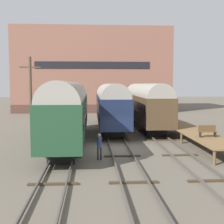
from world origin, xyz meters
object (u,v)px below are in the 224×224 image
(utility_pole, at_px, (31,98))
(train_car_navy, at_px, (111,103))
(bench, at_px, (207,131))
(train_car_green, at_px, (68,108))
(person_worker, at_px, (99,144))
(train_car_brown, at_px, (145,103))

(utility_pole, bearing_deg, train_car_navy, 46.94)
(train_car_navy, relative_size, bench, 12.72)
(train_car_green, height_order, person_worker, train_car_green)
(train_car_navy, distance_m, person_worker, 14.94)
(train_car_brown, xyz_separation_m, person_worker, (-5.85, -15.47, -1.87))
(person_worker, bearing_deg, train_car_navy, 83.54)
(train_car_brown, bearing_deg, person_worker, -110.71)
(person_worker, bearing_deg, train_car_green, 112.04)
(train_car_green, distance_m, bench, 11.70)
(train_car_navy, height_order, utility_pole, utility_pole)
(train_car_navy, bearing_deg, bench, -60.21)
(train_car_brown, height_order, train_car_green, train_car_green)
(train_car_navy, bearing_deg, train_car_brown, 10.10)
(bench, relative_size, utility_pole, 0.19)
(train_car_navy, bearing_deg, person_worker, -96.46)
(train_car_navy, bearing_deg, train_car_green, -116.17)
(train_car_navy, distance_m, utility_pole, 11.00)
(train_car_navy, height_order, train_car_brown, train_car_brown)
(bench, distance_m, utility_pole, 15.10)
(train_car_navy, distance_m, train_car_brown, 4.25)
(bench, bearing_deg, utility_pole, 164.41)
(train_car_brown, distance_m, train_car_green, 12.48)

